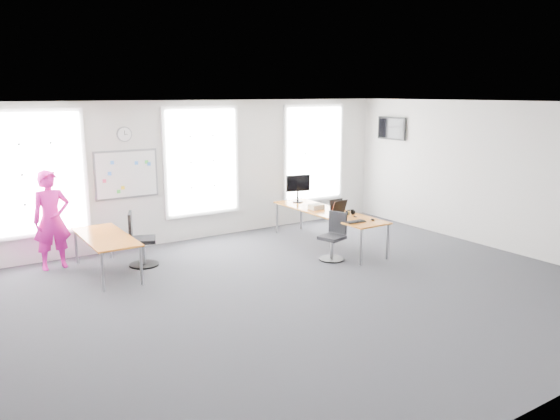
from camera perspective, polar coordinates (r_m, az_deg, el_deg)
floor at (r=8.82m, az=1.46°, el=-8.78°), size 10.00×10.00×0.00m
ceiling at (r=8.24m, az=1.57°, el=11.10°), size 10.00×10.00×0.00m
wall_back at (r=11.86m, az=-9.53°, el=3.99°), size 10.00×0.00×10.00m
wall_front at (r=5.68m, az=25.17°, el=-5.92°), size 10.00×0.00×10.00m
wall_right at (r=11.93m, az=21.75°, el=3.34°), size 0.00×10.00×10.00m
window_left at (r=10.97m, az=-24.02°, el=3.51°), size 1.60×0.06×2.20m
window_mid at (r=11.93m, az=-8.19°, el=5.05°), size 1.60×0.06×2.20m
window_right at (r=13.46m, az=3.52°, el=5.95°), size 1.60×0.06×2.20m
desk_right at (r=11.44m, az=5.01°, el=-0.35°), size 0.80×3.00×0.73m
desk_left at (r=10.07m, az=-17.76°, el=-2.91°), size 0.76×1.89×0.69m
chair_right at (r=10.53m, az=5.61°, el=-3.04°), size 0.52×0.52×0.92m
chair_left at (r=10.41m, az=-14.45°, el=-3.30°), size 0.59×0.59×1.02m
person at (r=10.67m, az=-22.75°, el=-0.96°), size 0.67×0.46×1.81m
whiteboard at (r=11.36m, az=-15.73°, el=3.60°), size 1.20×0.03×0.90m
wall_clock at (r=11.28m, az=-15.97°, el=7.62°), size 0.30×0.04×0.30m
tv at (r=13.75m, az=11.59°, el=8.37°), size 0.06×0.90×0.55m
keyboard at (r=10.51m, az=7.89°, el=-1.23°), size 0.42×0.19×0.02m
mouse at (r=10.70m, az=9.65°, el=-1.00°), size 0.08×0.11×0.04m
lens_cap at (r=10.97m, az=7.87°, el=-0.69°), size 0.09×0.09×0.01m
headphones at (r=11.11m, az=7.32°, el=-0.26°), size 0.19×0.10×0.11m
laptop_sleeve at (r=11.20m, az=6.08°, el=0.35°), size 0.36×0.21×0.29m
paper_stack at (r=11.61m, az=3.81°, el=0.34°), size 0.30×0.22×0.10m
monitor at (r=12.26m, az=1.91°, el=2.53°), size 0.55×0.23×0.62m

